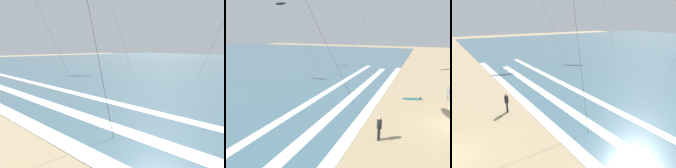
# 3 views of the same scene
# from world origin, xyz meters

# --- Properties ---
(wave_foam_shoreline) EXTENTS (48.48, 0.87, 0.01)m
(wave_foam_shoreline) POSITION_xyz_m (-0.63, 7.34, 0.01)
(wave_foam_shoreline) COLOR white
(wave_foam_shoreline) RESTS_ON ocean_surface
(wave_foam_mid_break) EXTENTS (41.67, 0.89, 0.01)m
(wave_foam_mid_break) POSITION_xyz_m (0.87, 9.92, 0.01)
(wave_foam_mid_break) COLOR white
(wave_foam_mid_break) RESTS_ON ocean_surface
(wave_foam_outer_break) EXTENTS (48.72, 0.78, 0.01)m
(wave_foam_outer_break) POSITION_xyz_m (-0.24, 13.18, 0.01)
(wave_foam_outer_break) COLOR white
(wave_foam_outer_break) RESTS_ON ocean_surface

